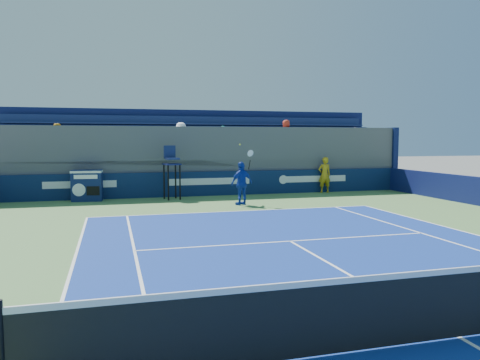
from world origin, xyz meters
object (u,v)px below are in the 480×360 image
object	(u,v)px
umpire_chair	(172,166)
tennis_player	(242,183)
ball_person	(324,175)
match_clock	(87,185)
tennis_net	(462,300)

from	to	relation	value
umpire_chair	tennis_player	distance (m)	3.75
ball_person	tennis_player	bearing A→B (deg)	34.43
match_clock	tennis_player	distance (m)	7.03
ball_person	tennis_net	xyz separation A→B (m)	(-5.99, -16.79, -0.38)
umpire_chair	tennis_net	bearing A→B (deg)	-83.09
ball_person	umpire_chair	world-z (taller)	umpire_chair
umpire_chair	tennis_player	size ratio (longest dim) A/B	0.96
ball_person	tennis_player	world-z (taller)	tennis_player
tennis_net	match_clock	xyz separation A→B (m)	(-5.68, 16.60, 0.19)
tennis_net	match_clock	distance (m)	17.55
ball_person	tennis_player	size ratio (longest dim) A/B	0.72
match_clock	umpire_chair	world-z (taller)	umpire_chair
tennis_net	tennis_player	size ratio (longest dim) A/B	4.53
ball_person	match_clock	bearing A→B (deg)	4.00
match_clock	umpire_chair	distance (m)	3.83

